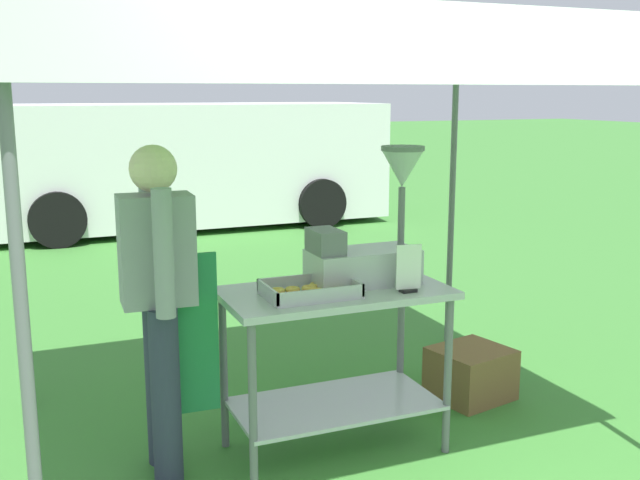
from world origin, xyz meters
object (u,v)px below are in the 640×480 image
(stall_canopy, at_px, (328,43))
(vendor, at_px, (160,294))
(donut_cart, at_px, (335,335))
(van_white, at_px, (180,163))
(donut_tray, at_px, (311,291))
(donut_fryer, at_px, (369,241))
(menu_sign, at_px, (409,272))
(supply_crate, at_px, (471,373))

(stall_canopy, bearing_deg, vendor, 178.95)
(donut_cart, height_order, van_white, van_white)
(donut_tray, relative_size, vendor, 0.28)
(vendor, bearing_deg, stall_canopy, -1.05)
(donut_fryer, height_order, vendor, vendor)
(van_white, bearing_deg, vendor, -102.82)
(vendor, bearing_deg, donut_cart, -7.53)
(donut_fryer, xyz_separation_m, van_white, (0.50, 6.96, -0.21))
(van_white, bearing_deg, donut_fryer, -94.09)
(stall_canopy, xyz_separation_m, donut_fryer, (0.21, -0.05, -0.98))
(van_white, bearing_deg, donut_cart, -95.79)
(stall_canopy, height_order, menu_sign, stall_canopy)
(menu_sign, bearing_deg, donut_fryer, 113.16)
(stall_canopy, relative_size, donut_fryer, 4.44)
(supply_crate, bearing_deg, stall_canopy, -169.12)
(donut_cart, distance_m, supply_crate, 1.18)
(donut_cart, height_order, vendor, vendor)
(donut_cart, bearing_deg, donut_fryer, 13.66)
(stall_canopy, bearing_deg, donut_tray, -134.28)
(stall_canopy, distance_m, menu_sign, 1.18)
(donut_fryer, bearing_deg, vendor, 176.71)
(donut_cart, height_order, supply_crate, donut_cart)
(donut_tray, bearing_deg, donut_fryer, 17.08)
(donut_tray, relative_size, menu_sign, 1.85)
(donut_fryer, bearing_deg, donut_cart, -166.34)
(menu_sign, height_order, vendor, vendor)
(stall_canopy, relative_size, supply_crate, 6.12)
(stall_canopy, height_order, donut_tray, stall_canopy)
(donut_cart, bearing_deg, van_white, 84.21)
(donut_cart, distance_m, donut_tray, 0.31)
(supply_crate, height_order, van_white, van_white)
(menu_sign, distance_m, van_white, 7.20)
(donut_tray, xyz_separation_m, donut_fryer, (0.37, 0.11, 0.20))
(donut_fryer, relative_size, menu_sign, 2.93)
(stall_canopy, distance_m, donut_tray, 1.21)
(donut_tray, distance_m, van_white, 7.12)
(donut_fryer, distance_m, vendor, 1.09)
(donut_tray, bearing_deg, van_white, 83.02)
(menu_sign, bearing_deg, donut_cart, 149.47)
(donut_tray, height_order, menu_sign, menu_sign)
(donut_fryer, height_order, van_white, van_white)
(donut_cart, height_order, donut_tray, donut_tray)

